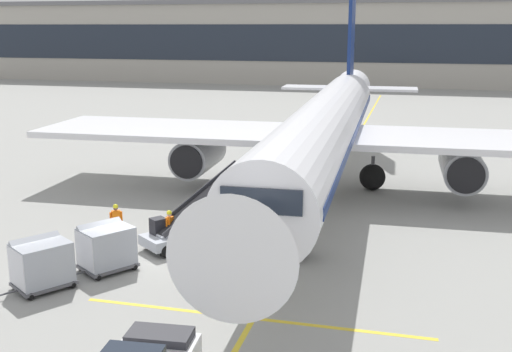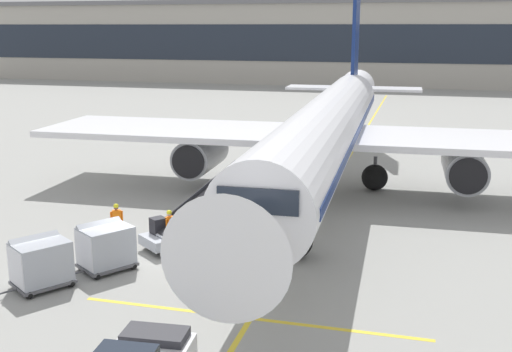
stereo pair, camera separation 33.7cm
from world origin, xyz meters
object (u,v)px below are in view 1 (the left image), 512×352
(parked_airplane, at_px, (326,128))
(belt_loader, at_px, (185,226))
(baggage_cart_second, at_px, (41,263))
(ground_crew_by_carts, at_px, (170,227))
(ground_crew_by_loader, at_px, (116,220))
(baggage_cart_lead, at_px, (106,246))
(safety_cone_engine_keepout, at_px, (222,180))

(parked_airplane, xyz_separation_m, belt_loader, (-4.61, -10.97, -2.83))
(baggage_cart_second, distance_m, ground_crew_by_carts, 5.96)
(parked_airplane, distance_m, baggage_cart_second, 18.71)
(belt_loader, bearing_deg, parked_airplane, 67.20)
(belt_loader, bearing_deg, ground_crew_by_loader, -176.54)
(parked_airplane, relative_size, baggage_cart_lead, 16.27)
(parked_airplane, bearing_deg, baggage_cart_lead, -114.80)
(belt_loader, height_order, safety_cone_engine_keepout, belt_loader)
(parked_airplane, xyz_separation_m, baggage_cart_second, (-8.13, -16.63, -2.75))
(baggage_cart_lead, bearing_deg, baggage_cart_second, -123.60)
(parked_airplane, distance_m, baggage_cart_lead, 16.12)
(ground_crew_by_carts, bearing_deg, ground_crew_by_loader, 173.40)
(ground_crew_by_loader, height_order, safety_cone_engine_keepout, ground_crew_by_loader)
(parked_airplane, height_order, safety_cone_engine_keepout, parked_airplane)
(belt_loader, relative_size, safety_cone_engine_keepout, 7.08)
(baggage_cart_lead, height_order, safety_cone_engine_keepout, baggage_cart_lead)
(belt_loader, xyz_separation_m, baggage_cart_lead, (-2.05, -3.46, 0.08))
(parked_airplane, height_order, baggage_cart_lead, parked_airplane)
(ground_crew_by_carts, bearing_deg, baggage_cart_second, -120.03)
(belt_loader, distance_m, baggage_cart_lead, 4.02)
(safety_cone_engine_keepout, bearing_deg, baggage_cart_lead, -91.34)
(baggage_cart_second, xyz_separation_m, ground_crew_by_carts, (2.98, 5.16, -0.00))
(baggage_cart_lead, distance_m, safety_cone_engine_keepout, 14.26)
(ground_crew_by_carts, bearing_deg, parked_airplane, 65.83)
(baggage_cart_lead, relative_size, safety_cone_engine_keepout, 3.98)
(baggage_cart_second, height_order, ground_crew_by_carts, baggage_cart_second)
(safety_cone_engine_keepout, bearing_deg, ground_crew_by_carts, -84.04)
(safety_cone_engine_keepout, bearing_deg, baggage_cart_second, -96.25)
(baggage_cart_second, bearing_deg, baggage_cart_lead, 56.40)
(baggage_cart_lead, distance_m, ground_crew_by_loader, 3.47)
(ground_crew_by_carts, height_order, safety_cone_engine_keepout, ground_crew_by_carts)
(parked_airplane, xyz_separation_m, baggage_cart_lead, (-6.66, -14.42, -2.75))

